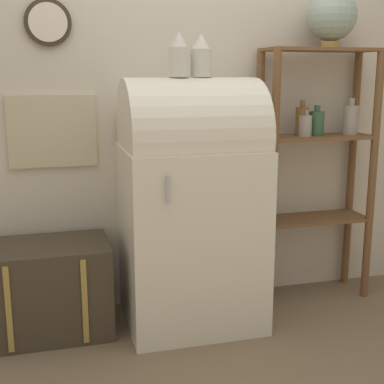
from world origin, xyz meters
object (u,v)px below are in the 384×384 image
vase_center (201,57)px  refrigerator (191,201)px  globe (332,16)px  vase_left (179,56)px  suitcase_trunk (47,289)px

vase_center → refrigerator: bearing=-166.3°
globe → vase_left: (-1.00, -0.16, -0.25)m
vase_left → vase_center: (0.13, 0.03, -0.01)m
refrigerator → vase_left: 0.82m
suitcase_trunk → vase_center: bearing=-2.8°
globe → vase_center: bearing=-171.4°
refrigerator → globe: bearing=9.0°
suitcase_trunk → vase_left: (0.76, -0.07, 1.29)m
vase_left → vase_center: bearing=11.7°
refrigerator → globe: (0.93, 0.15, 1.06)m
suitcase_trunk → refrigerator: bearing=-4.1°
vase_center → globe: bearing=8.6°
refrigerator → globe: globe is taller
suitcase_trunk → globe: 2.34m
refrigerator → vase_left: size_ratio=5.88×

